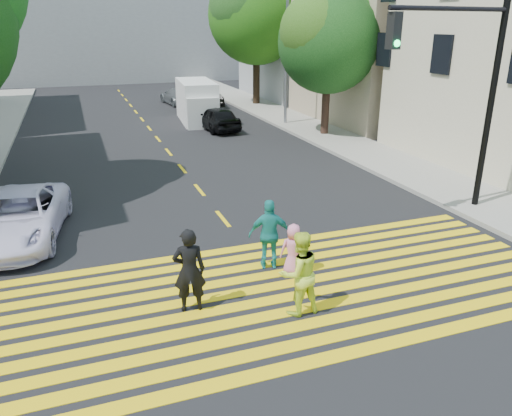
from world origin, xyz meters
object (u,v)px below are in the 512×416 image
tree_right_far (257,10)px  dark_car_parked (206,97)px  pedestrian_woman (299,273)px  dark_car_near (217,118)px  silver_car (178,96)px  white_sedan (18,217)px  pedestrian_man (189,270)px  tree_right_near (330,36)px  pedestrian_extra (270,234)px  traffic_signal (467,78)px  white_van (197,103)px  pedestrian_child (293,250)px

tree_right_far → dark_car_parked: size_ratio=2.31×
pedestrian_woman → dark_car_near: 19.07m
dark_car_near → silver_car: 10.22m
pedestrian_woman → dark_car_parked: pedestrian_woman is taller
white_sedan → silver_car: (9.10, 22.90, -0.04)m
pedestrian_man → dark_car_near: bearing=-98.3°
white_sedan → dark_car_near: size_ratio=1.22×
tree_right_near → silver_car: size_ratio=1.74×
tree_right_near → pedestrian_extra: bearing=-122.2°
tree_right_far → pedestrian_extra: 26.60m
traffic_signal → pedestrian_man: bearing=-170.7°
tree_right_near → traffic_signal: 11.99m
white_sedan → pedestrian_man: bearing=-46.8°
dark_car_parked → traffic_signal: traffic_signal is taller
white_sedan → silver_car: white_sedan is taller
white_sedan → dark_car_near: (9.23, 12.68, 0.00)m
tree_right_far → tree_right_near: bearing=-91.2°
tree_right_near → silver_car: tree_right_near is taller
silver_car → white_sedan: bearing=61.3°
pedestrian_woman → silver_car: bearing=-101.1°
pedestrian_man → white_sedan: (-3.62, 5.19, -0.25)m
tree_right_near → pedestrian_extra: 16.24m
tree_right_near → pedestrian_woman: 18.09m
dark_car_parked → silver_car: bearing=134.1°
pedestrian_extra → silver_car: (3.23, 26.85, -0.25)m
white_sedan → silver_car: bearing=76.6°
tree_right_near → silver_car: 15.18m
silver_car → traffic_signal: size_ratio=0.67×
tree_right_far → pedestrian_woman: bearing=-108.3°
silver_car → white_van: size_ratio=0.81×
tree_right_near → traffic_signal: (-1.78, -11.82, -0.89)m
pedestrian_child → silver_car: (2.84, 27.39, -0.02)m
pedestrian_woman → silver_car: 29.16m
tree_right_near → pedestrian_extra: (-8.37, -13.28, -4.18)m
traffic_signal → pedestrian_woman: bearing=-159.9°
pedestrian_child → white_van: (2.54, 20.00, 0.51)m
pedestrian_extra → white_sedan: pedestrian_extra is taller
pedestrian_man → white_sedan: 6.34m
silver_car → dark_car_near: bearing=83.7°
tree_right_near → traffic_signal: tree_right_near is taller
dark_car_near → tree_right_near: bearing=140.0°
dark_car_parked → pedestrian_child: bearing=-103.3°
pedestrian_woman → silver_car: size_ratio=0.42×
tree_right_far → pedestrian_extra: tree_right_far is taller
tree_right_far → dark_car_parked: tree_right_far is taller
pedestrian_child → traffic_signal: size_ratio=0.20×
pedestrian_woman → dark_car_near: (3.54, 18.74, -0.23)m
tree_right_far → pedestrian_extra: (-8.60, -24.52, -5.66)m
tree_right_near → white_sedan: size_ratio=1.56×
silver_car → dark_car_parked: size_ratio=1.03×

